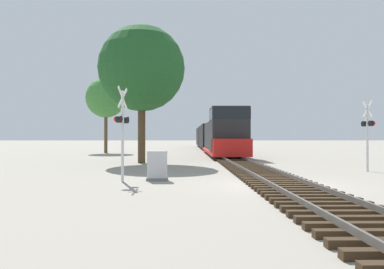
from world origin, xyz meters
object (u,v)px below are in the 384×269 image
(tree_far_right, at_px, (142,69))
(tree_mid_background, at_px, (106,98))
(crossing_signal_near, at_px, (122,125))
(relay_cabinet, at_px, (157,166))
(freight_train, at_px, (211,137))
(crossing_signal_far, at_px, (368,128))

(tree_far_right, distance_m, tree_mid_background, 18.81)
(crossing_signal_near, height_order, relay_cabinet, crossing_signal_near)
(tree_far_right, bearing_deg, freight_train, 75.79)
(tree_mid_background, bearing_deg, crossing_signal_far, -51.60)
(freight_train, bearing_deg, relay_cabinet, -97.31)
(relay_cabinet, relative_size, tree_far_right, 0.13)
(crossing_signal_near, height_order, tree_far_right, tree_far_right)
(crossing_signal_far, relative_size, relay_cabinet, 3.04)
(freight_train, xyz_separation_m, relay_cabinet, (-4.88, -38.03, -1.31))
(relay_cabinet, bearing_deg, tree_far_right, 100.24)
(tree_far_right, bearing_deg, relay_cabinet, -79.76)
(crossing_signal_near, height_order, crossing_signal_far, crossing_signal_near)
(crossing_signal_near, relative_size, crossing_signal_far, 1.03)
(crossing_signal_far, bearing_deg, crossing_signal_near, 105.63)
(crossing_signal_far, bearing_deg, tree_far_right, 58.33)
(freight_train, distance_m, tree_far_right, 28.37)
(relay_cabinet, bearing_deg, crossing_signal_near, -164.36)
(freight_train, height_order, crossing_signal_far, freight_train)
(freight_train, relative_size, tree_mid_background, 5.79)
(crossing_signal_far, bearing_deg, freight_train, 6.41)
(tree_far_right, bearing_deg, tree_mid_background, 109.80)
(freight_train, distance_m, tree_mid_background, 16.87)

